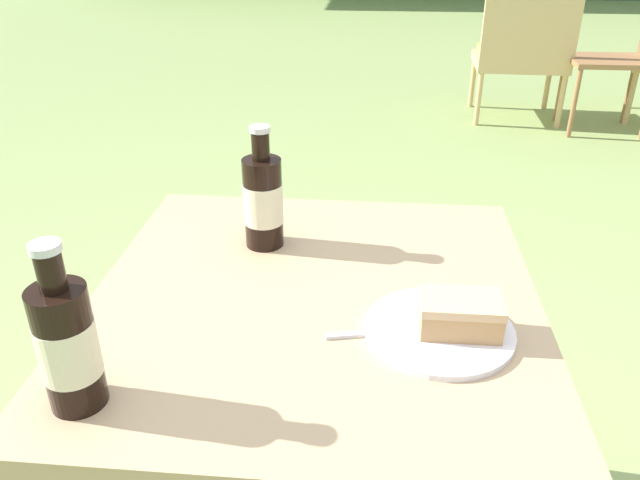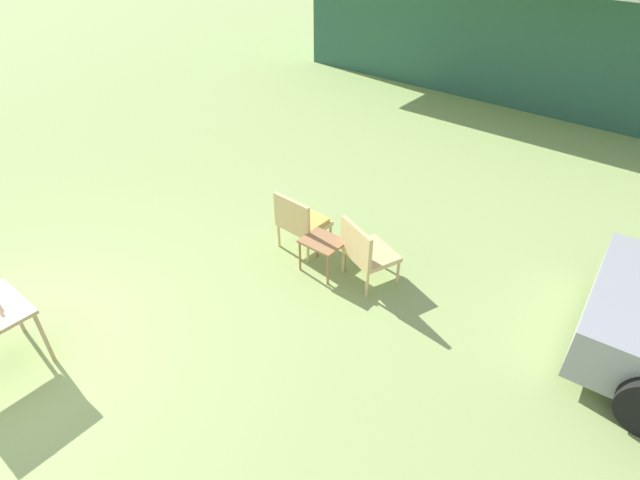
{
  "view_description": "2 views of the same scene",
  "coord_description": "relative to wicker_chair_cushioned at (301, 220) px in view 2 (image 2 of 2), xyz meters",
  "views": [
    {
      "loc": [
        0.09,
        -0.87,
        1.26
      ],
      "look_at": [
        0.0,
        0.1,
        0.75
      ],
      "focal_mm": 35.0,
      "sensor_mm": 36.0,
      "label": 1
    },
    {
      "loc": [
        4.6,
        -0.61,
        3.96
      ],
      "look_at": [
        1.89,
        2.72,
        0.9
      ],
      "focal_mm": 28.0,
      "sensor_mm": 36.0,
      "label": 2
    }
  ],
  "objects": [
    {
      "name": "ground_plane",
      "position": [
        -1.03,
        -3.4,
        -0.45
      ],
      "size": [
        60.0,
        60.0,
        0.0
      ],
      "primitive_type": "plane",
      "color": "#8CA35B"
    },
    {
      "name": "cabin_building",
      "position": [
        -0.31,
        8.29,
        1.12
      ],
      "size": [
        10.17,
        4.31,
        3.11
      ],
      "color": "#2D5B47",
      "rests_on": "ground_plane"
    },
    {
      "name": "wicker_chair_cushioned",
      "position": [
        0.0,
        0.0,
        0.0
      ],
      "size": [
        0.6,
        0.52,
        0.83
      ],
      "rotation": [
        0.0,
        0.0,
        3.1
      ],
      "color": "tan",
      "rests_on": "ground_plane"
    },
    {
      "name": "wicker_chair_plain",
      "position": [
        1.02,
        -0.02,
        0.01
      ],
      "size": [
        0.72,
        0.68,
        0.83
      ],
      "rotation": [
        0.0,
        0.0,
        2.77
      ],
      "color": "tan",
      "rests_on": "ground_plane"
    },
    {
      "name": "garden_side_table",
      "position": [
        0.5,
        -0.18,
        -0.06
      ],
      "size": [
        0.49,
        0.39,
        0.46
      ],
      "color": "#996B42",
      "rests_on": "ground_plane"
    }
  ]
}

